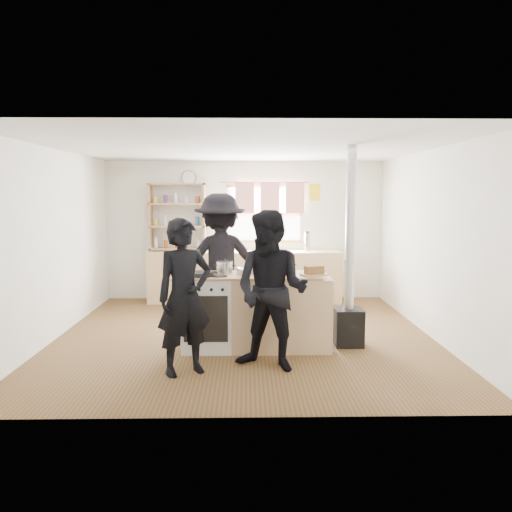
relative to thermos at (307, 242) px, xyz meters
name	(u,v)px	position (x,y,z in m)	size (l,w,h in m)	color
ground	(244,336)	(-1.11, -2.22, -1.07)	(5.00, 5.00, 0.01)	brown
back_counter	(245,276)	(-1.11, 0.00, -0.62)	(3.40, 0.55, 0.90)	#D7B581
shelving_unit	(177,217)	(-2.31, 0.12, 0.45)	(1.00, 0.28, 1.20)	tan
thermos	(307,242)	(0.00, 0.00, 0.00)	(0.10, 0.10, 0.33)	silver
cooking_island	(256,311)	(-0.96, -2.77, -0.60)	(1.97, 0.64, 0.93)	white
skillet_greens	(201,274)	(-1.62, -2.90, -0.11)	(0.32, 0.32, 0.05)	black
roast_tray	(252,270)	(-1.01, -2.70, -0.10)	(0.39, 0.33, 0.07)	silver
stockpot_stove	(225,267)	(-1.35, -2.66, -0.06)	(0.20, 0.20, 0.17)	silver
stockpot_counter	(283,267)	(-0.63, -2.74, -0.05)	(0.26, 0.26, 0.20)	#B6B6B9
bread_board	(314,272)	(-0.27, -2.90, -0.09)	(0.33, 0.29, 0.12)	tan
flue_heater	(349,294)	(0.21, -2.66, -0.41)	(0.35, 0.35, 2.50)	black
person_near_left	(184,297)	(-1.73, -3.63, -0.24)	(0.60, 0.40, 1.66)	black
person_near_right	(271,291)	(-0.81, -3.51, -0.20)	(0.84, 0.66, 1.73)	black
person_far	(220,262)	(-1.44, -1.83, -0.11)	(1.24, 0.71, 1.92)	black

